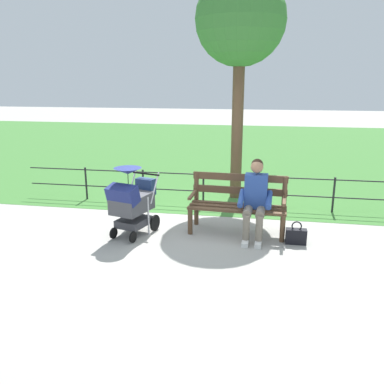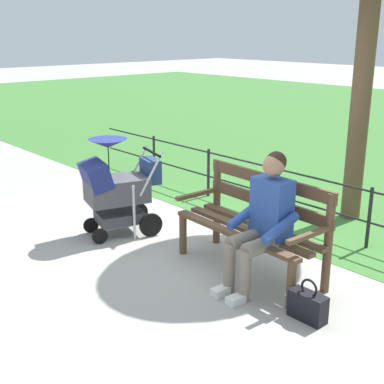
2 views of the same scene
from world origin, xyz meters
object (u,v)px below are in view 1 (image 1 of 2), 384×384
object	(u,v)px
person_on_bench	(255,197)
handbag	(296,236)
tree_near_bench	(240,23)
park_bench	(238,201)
stroller	(132,201)

from	to	relation	value
person_on_bench	handbag	world-z (taller)	person_on_bench
tree_near_bench	park_bench	bearing A→B (deg)	95.15
park_bench	tree_near_bench	xyz separation A→B (m)	(0.19, -2.07, 3.04)
park_bench	tree_near_bench	distance (m)	3.69
handbag	stroller	bearing A→B (deg)	2.03
handbag	tree_near_bench	size ratio (longest dim) A/B	0.08
person_on_bench	tree_near_bench	bearing A→B (deg)	-78.39
stroller	tree_near_bench	xyz separation A→B (m)	(-1.51, -2.56, 2.98)
handbag	person_on_bench	bearing A→B (deg)	-14.64
park_bench	stroller	world-z (taller)	stroller
handbag	tree_near_bench	bearing A→B (deg)	-65.39
stroller	tree_near_bench	world-z (taller)	tree_near_bench
person_on_bench	park_bench	bearing A→B (deg)	-38.01
person_on_bench	handbag	distance (m)	0.88
park_bench	stroller	xyz separation A→B (m)	(1.69, 0.49, 0.07)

